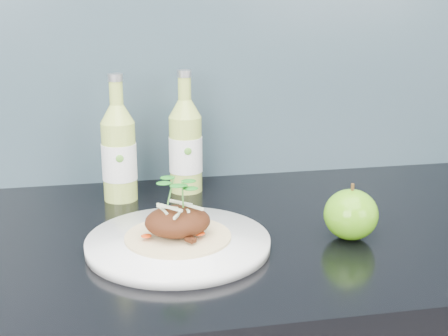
{
  "coord_description": "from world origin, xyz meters",
  "views": [
    {
      "loc": [
        -0.16,
        0.8,
        1.27
      ],
      "look_at": [
        0.02,
        1.7,
        1.0
      ],
      "focal_mm": 50.0,
      "sensor_mm": 36.0,
      "label": 1
    }
  ],
  "objects_px": {
    "dinner_plate": "(178,243)",
    "cider_bottle_left": "(119,153)",
    "cider_bottle_right": "(186,146)",
    "green_apple": "(351,215)"
  },
  "relations": [
    {
      "from": "dinner_plate",
      "to": "cider_bottle_left",
      "type": "bearing_deg",
      "value": 107.11
    },
    {
      "from": "cider_bottle_right",
      "to": "cider_bottle_left",
      "type": "bearing_deg",
      "value": 174.17
    },
    {
      "from": "cider_bottle_left",
      "to": "cider_bottle_right",
      "type": "xyz_separation_m",
      "value": [
        0.12,
        0.03,
        0.0
      ]
    },
    {
      "from": "dinner_plate",
      "to": "green_apple",
      "type": "distance_m",
      "value": 0.26
    },
    {
      "from": "cider_bottle_right",
      "to": "green_apple",
      "type": "bearing_deg",
      "value": -70.82
    },
    {
      "from": "green_apple",
      "to": "cider_bottle_right",
      "type": "bearing_deg",
      "value": 127.18
    },
    {
      "from": "green_apple",
      "to": "cider_bottle_left",
      "type": "height_order",
      "value": "cider_bottle_left"
    },
    {
      "from": "green_apple",
      "to": "cider_bottle_right",
      "type": "height_order",
      "value": "cider_bottle_right"
    },
    {
      "from": "green_apple",
      "to": "cider_bottle_left",
      "type": "bearing_deg",
      "value": 142.86
    },
    {
      "from": "cider_bottle_left",
      "to": "cider_bottle_right",
      "type": "distance_m",
      "value": 0.12
    }
  ]
}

